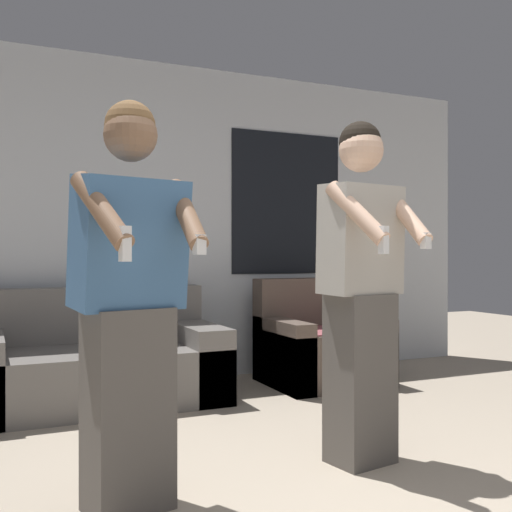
# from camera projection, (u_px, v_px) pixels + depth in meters

# --- Properties ---
(wall_back) EXTENTS (6.15, 0.07, 2.70)m
(wall_back) POSITION_uv_depth(u_px,v_px,m) (166.00, 222.00, 5.10)
(wall_back) COLOR silver
(wall_back) RESTS_ON ground_plane
(couch) EXTENTS (1.79, 0.98, 0.82)m
(couch) POSITION_uv_depth(u_px,v_px,m) (95.00, 364.00, 4.35)
(couch) COLOR slate
(couch) RESTS_ON ground_plane
(armchair) EXTENTS (0.93, 0.80, 0.87)m
(armchair) POSITION_uv_depth(u_px,v_px,m) (321.00, 347.00, 5.01)
(armchair) COLOR brown
(armchair) RESTS_ON ground_plane
(person_left) EXTENTS (0.52, 0.55, 1.72)m
(person_left) POSITION_uv_depth(u_px,v_px,m) (130.00, 303.00, 2.51)
(person_left) COLOR #56514C
(person_left) RESTS_ON ground_plane
(person_right) EXTENTS (0.47, 0.51, 1.76)m
(person_right) POSITION_uv_depth(u_px,v_px,m) (361.00, 287.00, 3.08)
(person_right) COLOR #56514C
(person_right) RESTS_ON ground_plane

